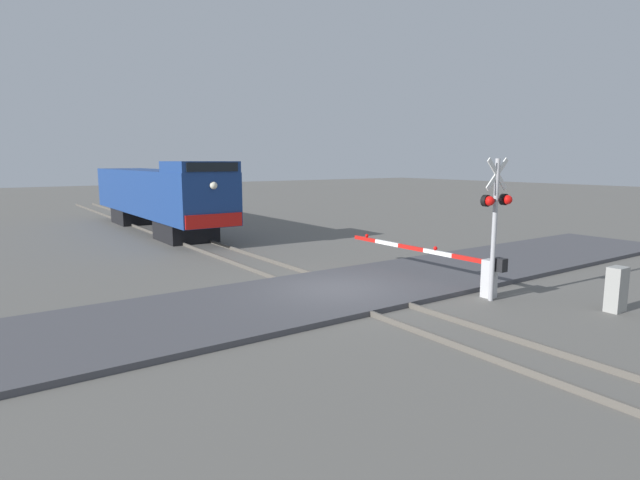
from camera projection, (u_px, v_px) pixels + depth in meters
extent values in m
plane|color=#605E59|center=(337.00, 293.00, 16.21)|extent=(160.00, 160.00, 0.00)
cube|color=#59544C|center=(318.00, 294.00, 15.79)|extent=(0.08, 80.00, 0.15)
cube|color=#59544C|center=(355.00, 288.00, 16.61)|extent=(0.08, 80.00, 0.15)
cube|color=#47474C|center=(337.00, 291.00, 16.20)|extent=(36.00, 4.99, 0.15)
cube|color=black|center=(186.00, 230.00, 26.87)|extent=(2.50, 3.20, 1.05)
cube|color=black|center=(136.00, 215.00, 34.33)|extent=(2.50, 3.20, 1.05)
cube|color=navy|center=(156.00, 192.00, 30.32)|extent=(2.94, 16.75, 2.56)
cube|color=navy|center=(199.00, 167.00, 24.58)|extent=(2.88, 3.14, 0.52)
cube|color=black|center=(213.00, 167.00, 23.28)|extent=(2.50, 0.06, 0.42)
cube|color=red|center=(215.00, 221.00, 23.65)|extent=(2.79, 0.08, 0.64)
sphere|color=#F2EACC|center=(213.00, 185.00, 23.39)|extent=(0.36, 0.36, 0.36)
cylinder|color=#ADADB2|center=(494.00, 231.00, 15.03)|extent=(0.14, 0.14, 4.22)
cube|color=white|center=(497.00, 174.00, 14.78)|extent=(0.95, 0.04, 0.95)
cube|color=white|center=(497.00, 174.00, 14.78)|extent=(0.95, 0.04, 0.95)
cube|color=black|center=(496.00, 200.00, 14.89)|extent=(1.04, 0.08, 0.08)
sphere|color=red|center=(490.00, 201.00, 14.57)|extent=(0.28, 0.28, 0.28)
sphere|color=red|center=(508.00, 200.00, 15.05)|extent=(0.28, 0.28, 0.28)
cylinder|color=black|center=(486.00, 201.00, 14.67)|extent=(0.34, 0.14, 0.34)
cylinder|color=black|center=(504.00, 199.00, 15.15)|extent=(0.34, 0.14, 0.34)
cube|color=silver|center=(489.00, 279.00, 15.61)|extent=(0.36, 0.36, 1.18)
cube|color=black|center=(500.00, 265.00, 15.25)|extent=(0.28, 0.36, 0.40)
cube|color=red|center=(468.00, 259.00, 16.21)|extent=(0.10, 1.26, 0.14)
cube|color=white|center=(438.00, 253.00, 17.23)|extent=(0.10, 1.26, 0.14)
cube|color=red|center=(411.00, 248.00, 18.25)|extent=(0.10, 1.26, 0.14)
cube|color=white|center=(387.00, 243.00, 19.26)|extent=(0.10, 1.26, 0.14)
cube|color=red|center=(366.00, 239.00, 20.28)|extent=(0.10, 1.26, 0.14)
sphere|color=red|center=(435.00, 248.00, 17.30)|extent=(0.14, 0.14, 0.14)
sphere|color=red|center=(367.00, 236.00, 20.20)|extent=(0.14, 0.14, 0.14)
cube|color=#999993|center=(616.00, 289.00, 14.14)|extent=(0.55, 0.39, 1.26)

